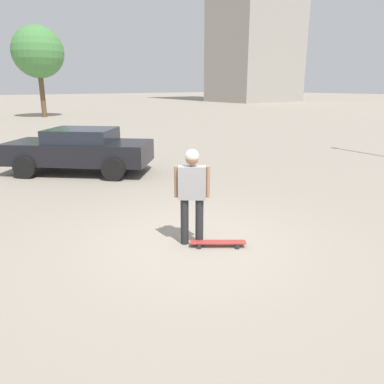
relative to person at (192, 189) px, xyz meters
name	(u,v)px	position (x,y,z in m)	size (l,w,h in m)	color
ground_plane	(192,243)	(0.00, 0.00, -1.03)	(220.00, 220.00, 0.00)	gray
person	(192,189)	(0.00, 0.00, 0.00)	(0.45, 0.50, 1.72)	#262628
skateboard	(218,243)	(-0.39, -0.29, -0.96)	(0.73, 0.90, 0.09)	#A5332D
car_parked_near	(80,149)	(6.68, -0.49, -0.26)	(4.39, 4.54, 1.43)	black
tree_distant	(38,52)	(29.69, -5.89, 4.36)	(4.28, 4.28, 7.56)	brown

